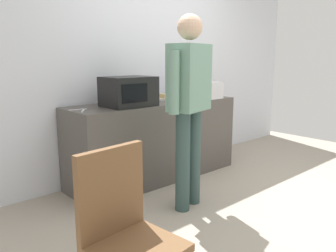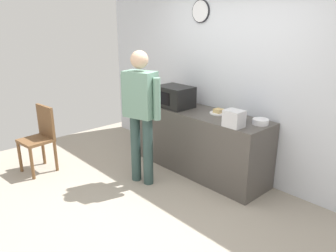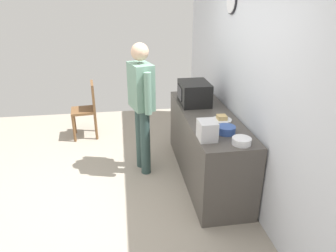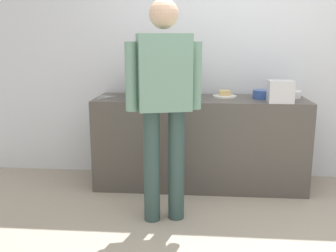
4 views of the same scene
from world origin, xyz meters
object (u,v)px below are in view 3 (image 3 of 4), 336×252
object	(u,v)px
person_standing	(141,100)
wooden_chair	(88,107)
toaster	(207,130)
sandwich_plate	(222,119)
microwave	(194,93)
spoon_utensil	(186,93)
fork_utensil	(193,92)
salad_bowl	(226,130)
cereal_bowl	(242,141)

from	to	relation	value
person_standing	wooden_chair	distance (m)	1.59
toaster	sandwich_plate	bearing A→B (deg)	146.82
microwave	spoon_utensil	distance (m)	0.53
fork_utensil	spoon_utensil	world-z (taller)	same
spoon_utensil	wooden_chair	xyz separation A→B (m)	(-0.61, -1.56, -0.37)
sandwich_plate	fork_utensil	distance (m)	1.18
microwave	salad_bowl	size ratio (longest dim) A/B	2.50
salad_bowl	fork_utensil	world-z (taller)	salad_bowl
toaster	person_standing	distance (m)	1.17
microwave	person_standing	size ratio (longest dim) A/B	0.29
cereal_bowl	fork_utensil	xyz separation A→B (m)	(-1.82, -0.07, -0.03)
cereal_bowl	wooden_chair	bearing A→B (deg)	-144.51
spoon_utensil	person_standing	xyz separation A→B (m)	(0.65, -0.73, 0.13)
sandwich_plate	spoon_utensil	xyz separation A→B (m)	(-1.17, -0.18, -0.02)
cereal_bowl	toaster	world-z (taller)	toaster
spoon_utensil	wooden_chair	bearing A→B (deg)	-111.53
microwave	cereal_bowl	bearing A→B (deg)	7.88
microwave	salad_bowl	world-z (taller)	microwave
spoon_utensil	person_standing	bearing A→B (deg)	-48.20
sandwich_plate	fork_utensil	world-z (taller)	sandwich_plate
sandwich_plate	microwave	bearing A→B (deg)	-164.50
toaster	spoon_utensil	distance (m)	1.66
microwave	cereal_bowl	xyz separation A→B (m)	(1.30, 0.18, -0.12)
person_standing	microwave	bearing A→B (deg)	100.81
sandwich_plate	salad_bowl	size ratio (longest dim) A/B	1.19
fork_utensil	sandwich_plate	bearing A→B (deg)	3.67
microwave	spoon_utensil	xyz separation A→B (m)	(-0.51, 0.00, -0.15)
microwave	person_standing	bearing A→B (deg)	-79.19
microwave	sandwich_plate	world-z (taller)	microwave
person_standing	wooden_chair	xyz separation A→B (m)	(-1.27, -0.83, -0.50)
spoon_utensil	wooden_chair	world-z (taller)	wooden_chair
cereal_bowl	fork_utensil	distance (m)	1.82
toaster	spoon_utensil	bearing A→B (deg)	175.40
cereal_bowl	spoon_utensil	world-z (taller)	cereal_bowl
sandwich_plate	spoon_utensil	distance (m)	1.19
microwave	salad_bowl	distance (m)	1.04
spoon_utensil	wooden_chair	size ratio (longest dim) A/B	0.18
sandwich_plate	person_standing	xyz separation A→B (m)	(-0.52, -0.91, 0.12)
person_standing	cereal_bowl	bearing A→B (deg)	37.92
spoon_utensil	wooden_chair	distance (m)	1.72
spoon_utensil	sandwich_plate	bearing A→B (deg)	8.70
wooden_chair	toaster	bearing A→B (deg)	32.15
fork_utensil	spoon_utensil	size ratio (longest dim) A/B	1.00
sandwich_plate	wooden_chair	bearing A→B (deg)	-135.84
person_standing	sandwich_plate	bearing A→B (deg)	60.20
fork_utensil	spoon_utensil	distance (m)	0.10
sandwich_plate	salad_bowl	bearing A→B (deg)	-10.64
salad_bowl	wooden_chair	distance (m)	2.76
fork_utensil	person_standing	size ratio (longest dim) A/B	0.10
salad_bowl	cereal_bowl	bearing A→B (deg)	13.24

